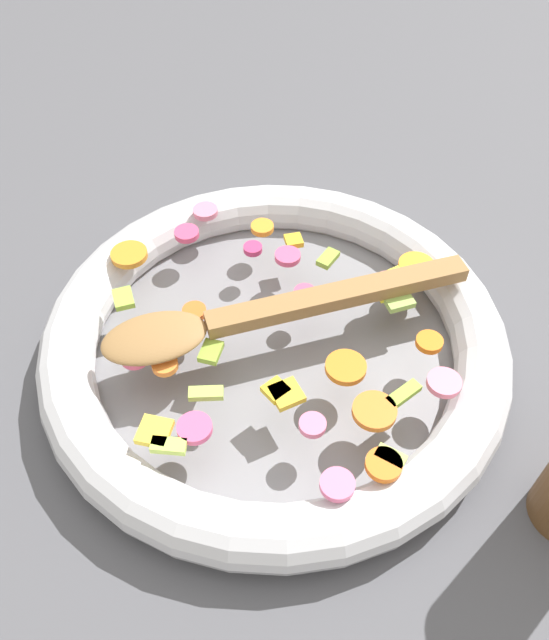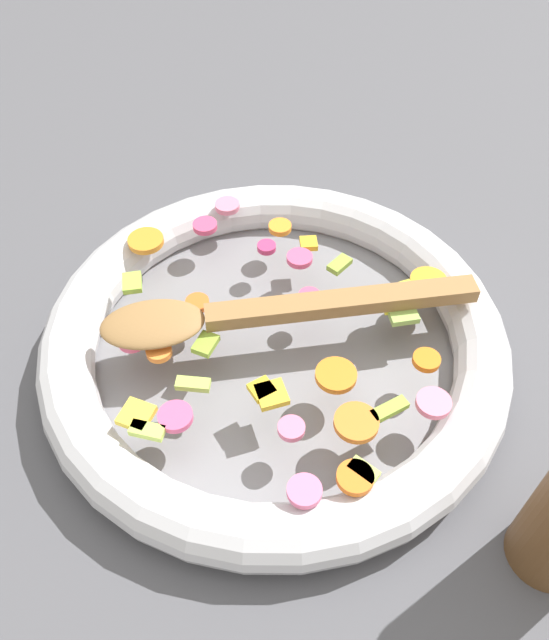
# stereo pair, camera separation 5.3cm
# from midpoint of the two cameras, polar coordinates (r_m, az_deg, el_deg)

# --- Properties ---
(ground_plane) EXTENTS (4.00, 4.00, 0.00)m
(ground_plane) POSITION_cam_midpoint_polar(r_m,az_deg,el_deg) (0.59, 2.58, -3.30)
(ground_plane) COLOR #4C4C51
(skillet) EXTENTS (0.43, 0.43, 0.05)m
(skillet) POSITION_cam_midpoint_polar(r_m,az_deg,el_deg) (0.58, 2.65, -1.97)
(skillet) COLOR slate
(skillet) RESTS_ON ground_plane
(chopped_vegetables) EXTENTS (0.35, 0.33, 0.01)m
(chopped_vegetables) POSITION_cam_midpoint_polar(r_m,az_deg,el_deg) (0.54, 3.31, -1.22)
(chopped_vegetables) COLOR orange
(chopped_vegetables) RESTS_ON skillet
(wooden_spoon) EXTENTS (0.20, 0.31, 0.01)m
(wooden_spoon) POSITION_cam_midpoint_polar(r_m,az_deg,el_deg) (0.54, 0.73, 0.51)
(wooden_spoon) COLOR olive
(wooden_spoon) RESTS_ON chopped_vegetables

